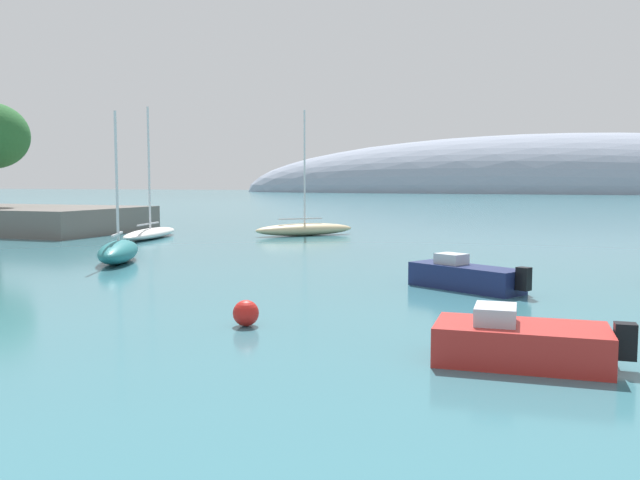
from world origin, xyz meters
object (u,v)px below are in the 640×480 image
at_px(motorboat_red_outer, 521,342).
at_px(sailboat_sand_end_of_line, 305,229).
at_px(sailboat_white_near_shore, 150,232).
at_px(mooring_buoy_red, 246,313).
at_px(sailboat_teal_mid_mooring, 119,251).
at_px(motorboat_navy_foreground, 466,276).

bearing_deg(motorboat_red_outer, sailboat_sand_end_of_line, -63.85).
distance_m(sailboat_white_near_shore, mooring_buoy_red, 30.46).
bearing_deg(sailboat_teal_mid_mooring, sailboat_sand_end_of_line, -34.88).
bearing_deg(sailboat_teal_mid_mooring, motorboat_red_outer, -148.66).
xyz_separation_m(sailboat_white_near_shore, mooring_buoy_red, (19.28, -23.58, -0.07)).
bearing_deg(sailboat_teal_mid_mooring, motorboat_navy_foreground, -124.98).
distance_m(sailboat_white_near_shore, sailboat_sand_end_of_line, 11.18).
height_order(sailboat_teal_mid_mooring, motorboat_navy_foreground, sailboat_teal_mid_mooring).
bearing_deg(sailboat_sand_end_of_line, sailboat_teal_mid_mooring, -142.71).
xyz_separation_m(sailboat_sand_end_of_line, motorboat_red_outer, (17.27, -30.95, -0.05)).
distance_m(sailboat_sand_end_of_line, motorboat_red_outer, 35.44).
height_order(sailboat_white_near_shore, motorboat_navy_foreground, sailboat_white_near_shore).
relative_size(sailboat_white_near_shore, motorboat_navy_foreground, 1.97).
xyz_separation_m(sailboat_teal_mid_mooring, motorboat_navy_foreground, (17.33, -2.44, -0.10)).
height_order(motorboat_navy_foreground, motorboat_red_outer, motorboat_navy_foreground).
height_order(sailboat_sand_end_of_line, motorboat_navy_foreground, sailboat_sand_end_of_line).
height_order(sailboat_white_near_shore, sailboat_sand_end_of_line, sailboat_sand_end_of_line).
xyz_separation_m(sailboat_white_near_shore, motorboat_navy_foreground, (24.14, -15.08, 0.05)).
xyz_separation_m(sailboat_teal_mid_mooring, motorboat_red_outer, (19.87, -12.27, -0.11)).
xyz_separation_m(motorboat_navy_foreground, motorboat_red_outer, (2.54, -9.83, -0.01)).
bearing_deg(sailboat_white_near_shore, motorboat_navy_foreground, -134.78).
height_order(sailboat_sand_end_of_line, mooring_buoy_red, sailboat_sand_end_of_line).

